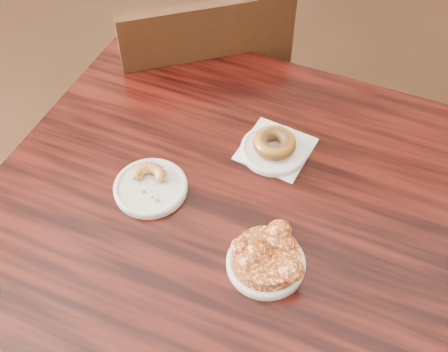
# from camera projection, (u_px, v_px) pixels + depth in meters

# --- Properties ---
(cafe_table) EXTENTS (1.24, 1.24, 0.75)m
(cafe_table) POSITION_uv_depth(u_px,v_px,m) (225.00, 296.00, 1.42)
(cafe_table) COLOR black
(cafe_table) RESTS_ON floor
(chair_far) EXTENTS (0.62, 0.62, 0.90)m
(chair_far) POSITION_uv_depth(u_px,v_px,m) (196.00, 91.00, 1.80)
(chair_far) COLOR black
(chair_far) RESTS_ON floor
(napkin) EXTENTS (0.19, 0.19, 0.00)m
(napkin) POSITION_uv_depth(u_px,v_px,m) (276.00, 149.00, 1.24)
(napkin) COLOR silver
(napkin) RESTS_ON cafe_table
(plate_donut) EXTENTS (0.15, 0.15, 0.01)m
(plate_donut) POSITION_uv_depth(u_px,v_px,m) (274.00, 150.00, 1.22)
(plate_donut) COLOR white
(plate_donut) RESTS_ON napkin
(plate_cruller) EXTENTS (0.15, 0.15, 0.01)m
(plate_cruller) POSITION_uv_depth(u_px,v_px,m) (151.00, 188.00, 1.16)
(plate_cruller) COLOR silver
(plate_cruller) RESTS_ON cafe_table
(plate_fritter) EXTENTS (0.15, 0.15, 0.01)m
(plate_fritter) POSITION_uv_depth(u_px,v_px,m) (266.00, 263.00, 1.05)
(plate_fritter) COLOR white
(plate_fritter) RESTS_ON cafe_table
(glazed_donut) EXTENTS (0.09, 0.09, 0.03)m
(glazed_donut) POSITION_uv_depth(u_px,v_px,m) (275.00, 143.00, 1.21)
(glazed_donut) COLOR brown
(glazed_donut) RESTS_ON plate_donut
(apple_fritter) EXTENTS (0.17, 0.17, 0.04)m
(apple_fritter) POSITION_uv_depth(u_px,v_px,m) (267.00, 256.00, 1.03)
(apple_fritter) COLOR #421707
(apple_fritter) RESTS_ON plate_fritter
(cruller_fragment) EXTENTS (0.09, 0.09, 0.02)m
(cruller_fragment) POSITION_uv_depth(u_px,v_px,m) (150.00, 182.00, 1.15)
(cruller_fragment) COLOR brown
(cruller_fragment) RESTS_ON plate_cruller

